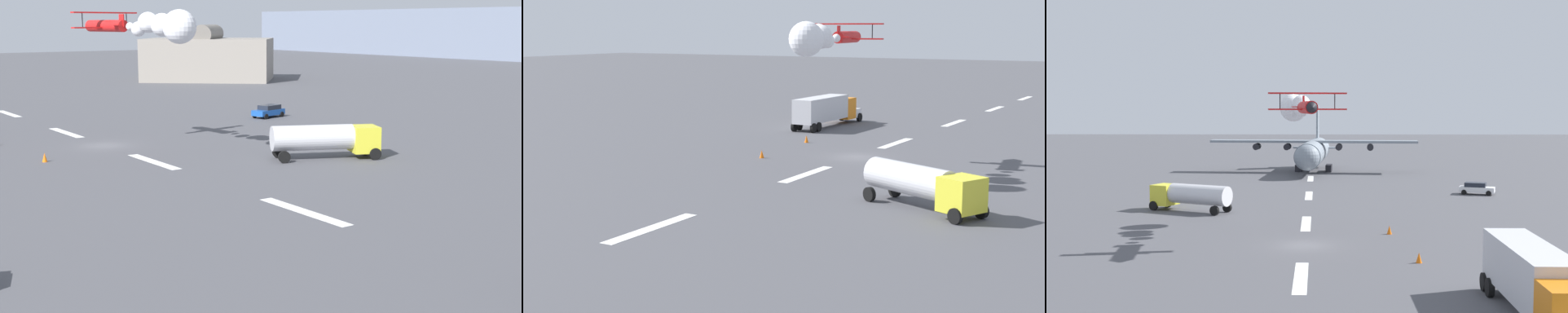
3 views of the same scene
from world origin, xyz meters
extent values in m
plane|color=#4C4C51|center=(0.00, 0.00, 0.00)|extent=(440.00, 440.00, 0.00)
cube|color=white|center=(-9.89, 0.00, 0.01)|extent=(8.00, 0.90, 0.01)
cube|color=white|center=(9.89, 0.00, 0.01)|extent=(8.00, 0.90, 0.01)
cube|color=white|center=(29.67, 0.00, 0.01)|extent=(8.00, 0.90, 0.01)
cube|color=white|center=(49.46, 0.00, 0.01)|extent=(8.00, 0.90, 0.01)
cylinder|color=gray|center=(60.25, -0.36, 3.32)|extent=(22.30, 6.00, 4.25)
sphere|color=gray|center=(49.27, 0.53, 3.32)|extent=(4.03, 4.03, 4.03)
cube|color=gray|center=(60.25, -0.36, 5.23)|extent=(6.03, 35.51, 0.40)
cylinder|color=black|center=(60.63, 9.37, 4.33)|extent=(2.48, 1.29, 1.10)
cylinder|color=black|center=(60.20, 4.08, 4.33)|extent=(2.48, 1.29, 1.10)
cylinder|color=black|center=(59.49, -4.73, 4.33)|extent=(2.48, 1.29, 1.10)
cylinder|color=black|center=(59.07, -10.02, 4.33)|extent=(2.48, 1.29, 1.10)
cube|color=gray|center=(69.47, -1.10, 8.45)|extent=(2.82, 0.52, 6.00)
cube|color=gray|center=(69.47, -1.10, 3.62)|extent=(2.72, 9.13, 0.24)
cube|color=black|center=(61.03, -3.05, 0.60)|extent=(3.27, 1.25, 1.20)
cube|color=black|center=(61.46, 2.18, 0.60)|extent=(3.27, 1.25, 1.20)
cylinder|color=red|center=(1.90, -0.23, 10.99)|extent=(5.55, 1.80, 1.03)
cube|color=red|center=(1.70, -0.26, 10.84)|extent=(1.51, 6.43, 0.12)
cube|color=red|center=(1.70, -0.26, 12.14)|extent=(1.51, 6.43, 0.12)
cylinder|color=black|center=(2.02, -2.48, 11.49)|extent=(0.08, 0.08, 1.30)
cylinder|color=black|center=(1.38, 1.96, 11.49)|extent=(0.08, 0.08, 1.30)
cube|color=red|center=(4.33, 0.12, 11.44)|extent=(0.71, 0.20, 1.10)
cube|color=red|center=(4.33, 0.12, 11.04)|extent=(0.88, 2.07, 0.08)
cone|color=black|center=(-1.14, -0.67, 10.99)|extent=(0.82, 0.97, 0.88)
sphere|color=white|center=(5.37, 0.40, 10.95)|extent=(0.70, 0.70, 0.70)
sphere|color=white|center=(7.04, 0.36, 10.75)|extent=(1.23, 1.23, 1.23)
sphere|color=white|center=(8.73, 0.43, 11.29)|extent=(1.69, 1.69, 1.69)
sphere|color=white|center=(9.79, 1.15, 11.10)|extent=(1.88, 1.88, 1.88)
sphere|color=white|center=(12.41, 1.27, 10.97)|extent=(2.68, 2.68, 2.68)
cube|color=silver|center=(-17.05, -12.31, 2.30)|extent=(9.68, 2.60, 2.80)
cylinder|color=black|center=(-14.03, -13.59, 0.55)|extent=(1.10, 0.36, 1.10)
cylinder|color=black|center=(-12.83, -13.61, 0.55)|extent=(1.10, 0.36, 1.10)
cylinder|color=black|center=(-14.01, -11.09, 0.55)|extent=(1.10, 0.36, 1.10)
cylinder|color=black|center=(-12.81, -11.11, 0.55)|extent=(1.10, 0.36, 1.10)
cube|color=yellow|center=(18.47, 15.45, 1.60)|extent=(3.10, 3.00, 2.20)
cylinder|color=silver|center=(16.58, 11.33, 1.85)|extent=(4.77, 7.12, 2.10)
cylinder|color=black|center=(17.63, 16.49, 0.50)|extent=(0.71, 1.04, 1.00)
cylinder|color=black|center=(14.39, 9.44, 0.50)|extent=(0.71, 1.04, 1.00)
cylinder|color=black|center=(19.81, 15.49, 0.50)|extent=(0.71, 1.04, 1.00)
cylinder|color=black|center=(16.57, 8.44, 0.50)|extent=(0.71, 1.04, 1.00)
cube|color=white|center=(31.19, -21.34, 0.65)|extent=(3.17, 4.67, 0.65)
cube|color=#1E232D|center=(31.26, -21.15, 1.25)|extent=(2.44, 3.00, 0.55)
cylinder|color=black|center=(31.52, -23.07, 0.32)|extent=(0.43, 0.68, 0.64)
cylinder|color=black|center=(32.55, -20.23, 0.32)|extent=(0.43, 0.68, 0.64)
cylinder|color=black|center=(29.83, -22.45, 0.32)|extent=(0.43, 0.68, 0.64)
cylinder|color=black|center=(30.86, -19.62, 0.32)|extent=(0.43, 0.68, 0.64)
cone|color=orange|center=(-5.76, -8.27, 0.38)|extent=(0.44, 0.44, 0.75)
cone|color=orange|center=(4.79, -7.34, 0.38)|extent=(0.44, 0.44, 0.75)
camera|label=1|loc=(63.30, -27.02, 11.27)|focal=50.48mm
camera|label=2|loc=(64.94, 29.07, 11.83)|focal=53.51mm
camera|label=3|loc=(-51.40, -1.08, 10.94)|focal=44.98mm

